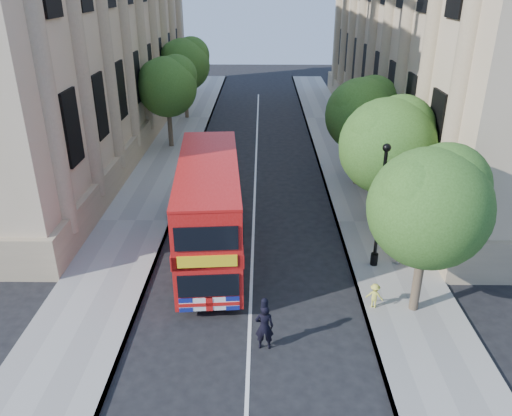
{
  "coord_description": "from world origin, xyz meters",
  "views": [
    {
      "loc": [
        0.39,
        -11.71,
        10.75
      ],
      "look_at": [
        0.16,
        6.74,
        2.3
      ],
      "focal_mm": 35.0,
      "sensor_mm": 36.0,
      "label": 1
    }
  ],
  "objects_px": {
    "box_van": "(202,195)",
    "police_constable": "(264,327)",
    "lamp_post": "(380,212)",
    "double_decker_bus": "(209,208)",
    "woman_pedestrian": "(400,246)"
  },
  "relations": [
    {
      "from": "box_van",
      "to": "police_constable",
      "type": "height_order",
      "value": "box_van"
    },
    {
      "from": "lamp_post",
      "to": "police_constable",
      "type": "relative_size",
      "value": 3.17
    },
    {
      "from": "double_decker_bus",
      "to": "woman_pedestrian",
      "type": "xyz_separation_m",
      "value": [
        7.76,
        -0.62,
        -1.38
      ]
    },
    {
      "from": "lamp_post",
      "to": "woman_pedestrian",
      "type": "bearing_deg",
      "value": 8.97
    },
    {
      "from": "police_constable",
      "to": "lamp_post",
      "type": "bearing_deg",
      "value": -132.12
    },
    {
      "from": "box_van",
      "to": "police_constable",
      "type": "relative_size",
      "value": 2.87
    },
    {
      "from": "police_constable",
      "to": "double_decker_bus",
      "type": "bearing_deg",
      "value": -68.91
    },
    {
      "from": "double_decker_bus",
      "to": "box_van",
      "type": "height_order",
      "value": "double_decker_bus"
    },
    {
      "from": "box_van",
      "to": "woman_pedestrian",
      "type": "height_order",
      "value": "box_van"
    },
    {
      "from": "lamp_post",
      "to": "woman_pedestrian",
      "type": "xyz_separation_m",
      "value": [
        1.01,
        0.16,
        -1.61
      ]
    },
    {
      "from": "lamp_post",
      "to": "police_constable",
      "type": "xyz_separation_m",
      "value": [
        -4.51,
        -5.0,
        -1.7
      ]
    },
    {
      "from": "woman_pedestrian",
      "to": "double_decker_bus",
      "type": "bearing_deg",
      "value": -19.03
    },
    {
      "from": "lamp_post",
      "to": "double_decker_bus",
      "type": "distance_m",
      "value": 6.8
    },
    {
      "from": "double_decker_bus",
      "to": "police_constable",
      "type": "relative_size",
      "value": 5.58
    },
    {
      "from": "lamp_post",
      "to": "double_decker_bus",
      "type": "relative_size",
      "value": 0.57
    }
  ]
}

